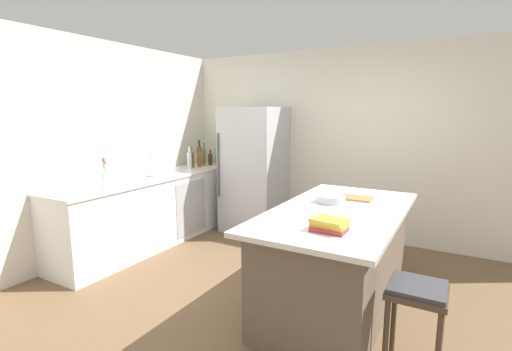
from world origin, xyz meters
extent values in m
plane|color=brown|center=(0.00, 0.00, 0.00)|extent=(7.20, 7.20, 0.00)
cube|color=silver|center=(0.00, 2.25, 1.30)|extent=(6.00, 0.10, 2.60)
cube|color=silver|center=(-2.45, 0.00, 1.30)|extent=(0.10, 6.00, 2.60)
cube|color=white|center=(-2.08, 0.67, 0.44)|extent=(0.65, 2.85, 0.88)
cube|color=silver|center=(-2.08, 0.67, 0.90)|extent=(0.68, 2.88, 0.03)
cube|color=#B2B5BA|center=(-1.75, 1.03, 0.44)|extent=(0.01, 0.60, 0.74)
cube|color=brown|center=(0.56, 0.25, 0.43)|extent=(0.88, 1.82, 0.87)
cube|color=silver|center=(0.56, 0.25, 0.89)|extent=(1.04, 2.02, 0.04)
cube|color=#B7BABF|center=(-1.20, 1.82, 0.91)|extent=(0.81, 0.76, 1.81)
cylinder|color=#4C4C51|center=(-1.56, 1.42, 1.00)|extent=(0.02, 0.02, 0.91)
cylinder|color=#473828|center=(1.13, -0.54, 0.29)|extent=(0.04, 0.04, 0.59)
cylinder|color=#473828|center=(1.13, -0.24, 0.29)|extent=(0.04, 0.04, 0.59)
cylinder|color=#473828|center=(1.43, -0.24, 0.29)|extent=(0.04, 0.04, 0.59)
cube|color=#473828|center=(1.28, -0.39, 0.61)|extent=(0.36, 0.36, 0.04)
cube|color=#38383D|center=(1.28, -0.39, 0.64)|extent=(0.34, 0.34, 0.03)
cylinder|color=silver|center=(-2.14, 0.29, 0.92)|extent=(0.05, 0.05, 0.02)
cylinder|color=silver|center=(-2.14, 0.29, 1.07)|extent=(0.02, 0.02, 0.28)
cylinder|color=silver|center=(-2.08, 0.29, 1.19)|extent=(0.14, 0.02, 0.02)
cylinder|color=silver|center=(-2.05, -0.10, 0.99)|extent=(0.08, 0.08, 0.15)
cylinder|color=#4C7F3D|center=(-2.06, -0.09, 1.09)|extent=(0.01, 0.03, 0.23)
sphere|color=#DB4C66|center=(-2.06, -0.09, 1.21)|extent=(0.04, 0.04, 0.04)
cylinder|color=#4C7F3D|center=(-2.04, -0.10, 1.10)|extent=(0.01, 0.02, 0.25)
sphere|color=#DB4C66|center=(-2.04, -0.10, 1.22)|extent=(0.04, 0.04, 0.04)
cylinder|color=#4C7F3D|center=(-2.03, -0.09, 1.08)|extent=(0.01, 0.04, 0.20)
sphere|color=#DB4C66|center=(-2.03, -0.09, 1.18)|extent=(0.04, 0.04, 0.04)
cylinder|color=gray|center=(-2.08, 0.65, 0.92)|extent=(0.14, 0.14, 0.01)
cylinder|color=white|center=(-2.08, 0.65, 1.05)|extent=(0.11, 0.11, 0.26)
cylinder|color=gray|center=(-2.08, 0.65, 1.20)|extent=(0.02, 0.02, 0.04)
cylinder|color=#8CB79E|center=(-1.99, 1.99, 1.04)|extent=(0.07, 0.07, 0.26)
cylinder|color=#8CB79E|center=(-1.99, 1.99, 1.21)|extent=(0.03, 0.03, 0.08)
cylinder|color=black|center=(-1.99, 1.99, 1.25)|extent=(0.03, 0.03, 0.01)
cylinder|color=#5B3319|center=(-2.05, 1.90, 1.00)|extent=(0.07, 0.07, 0.17)
cylinder|color=#5B3319|center=(-2.05, 1.90, 1.11)|extent=(0.03, 0.03, 0.05)
cylinder|color=black|center=(-2.05, 1.90, 1.14)|extent=(0.03, 0.03, 0.01)
cylinder|color=olive|center=(-2.11, 1.81, 1.03)|extent=(0.05, 0.05, 0.25)
cylinder|color=olive|center=(-2.11, 1.81, 1.20)|extent=(0.02, 0.02, 0.09)
cylinder|color=black|center=(-2.11, 1.81, 1.25)|extent=(0.03, 0.03, 0.01)
cylinder|color=#19381E|center=(-2.12, 1.71, 1.06)|extent=(0.07, 0.07, 0.29)
cylinder|color=#19381E|center=(-2.12, 1.71, 1.25)|extent=(0.03, 0.03, 0.10)
cylinder|color=black|center=(-2.12, 1.71, 1.31)|extent=(0.03, 0.03, 0.01)
cylinder|color=#994C23|center=(-2.04, 1.62, 1.03)|extent=(0.06, 0.06, 0.23)
cylinder|color=#994C23|center=(-2.04, 1.62, 1.18)|extent=(0.03, 0.03, 0.07)
cylinder|color=black|center=(-2.04, 1.62, 1.22)|extent=(0.03, 0.03, 0.01)
cylinder|color=brown|center=(-2.13, 1.52, 1.02)|extent=(0.08, 0.08, 0.22)
cylinder|color=brown|center=(-2.13, 1.52, 1.17)|extent=(0.04, 0.04, 0.08)
cylinder|color=black|center=(-2.13, 1.52, 1.22)|extent=(0.04, 0.04, 0.01)
cylinder|color=silver|center=(-2.09, 1.42, 1.03)|extent=(0.07, 0.07, 0.24)
cylinder|color=silver|center=(-2.09, 1.42, 1.20)|extent=(0.03, 0.03, 0.09)
cylinder|color=black|center=(-2.09, 1.42, 1.25)|extent=(0.03, 0.03, 0.01)
cube|color=#A83338|center=(0.67, -0.36, 0.92)|extent=(0.24, 0.19, 0.03)
cube|color=gold|center=(0.67, -0.36, 0.96)|extent=(0.26, 0.18, 0.03)
cube|color=gold|center=(0.67, -0.36, 0.98)|extent=(0.27, 0.22, 0.02)
cylinder|color=#B2B5BA|center=(0.42, 0.45, 0.94)|extent=(0.27, 0.27, 0.07)
cube|color=#9E7042|center=(0.57, 0.72, 0.92)|extent=(0.33, 0.25, 0.02)
camera|label=1|loc=(1.46, -2.79, 1.74)|focal=25.70mm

